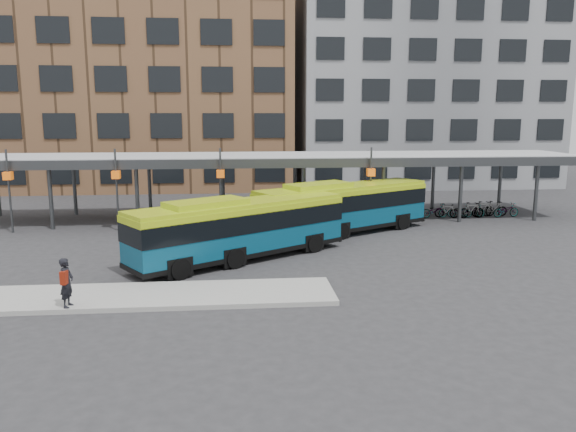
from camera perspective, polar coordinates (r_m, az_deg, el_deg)
The scene contains 9 objects.
ground at distance 24.41m, azimuth -0.18°, elevation -5.73°, with size 120.00×120.00×0.00m, color #28282B.
boarding_island at distance 21.69m, azimuth -14.21°, elevation -7.88°, with size 14.00×3.00×0.18m, color gray.
canopy at distance 36.41m, azimuth -2.11°, elevation 5.82°, with size 40.00×6.53×4.80m.
building_brick at distance 56.09m, azimuth -13.86°, elevation 14.35°, with size 26.00×14.00×22.00m, color brown.
building_grey at distance 58.35m, azimuth 13.10°, elevation 13.23°, with size 24.00×14.00×20.00m, color slate.
bus_front at distance 26.20m, azimuth -4.91°, elevation -1.14°, with size 10.35×7.98×3.01m.
bus_rear at distance 32.01m, azimuth 5.61°, elevation 0.97°, with size 10.73×7.53×3.04m.
pedestrian at distance 20.82m, azimuth -21.57°, elevation -6.28°, with size 0.48×0.69×1.73m.
bike_rack at distance 39.17m, azimuth 18.25°, elevation 0.57°, with size 6.65×1.26×1.06m.
Camera 1 is at (-2.11, -23.37, 6.74)m, focal length 35.00 mm.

